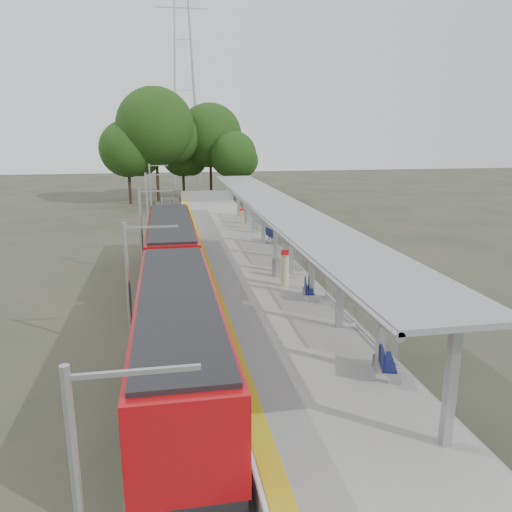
{
  "coord_description": "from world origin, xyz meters",
  "views": [
    {
      "loc": [
        -4.72,
        -12.11,
        8.74
      ],
      "look_at": [
        -0.12,
        13.21,
        2.3
      ],
      "focal_mm": 35.0,
      "sensor_mm": 36.0,
      "label": 1
    }
  ],
  "objects": [
    {
      "name": "ground",
      "position": [
        0.0,
        0.0,
        0.0
      ],
      "size": [
        200.0,
        200.0,
        0.0
      ],
      "primitive_type": "plane",
      "color": "#474438",
      "rests_on": "ground"
    },
    {
      "name": "trackbed",
      "position": [
        -4.5,
        20.0,
        0.12
      ],
      "size": [
        3.0,
        70.0,
        0.24
      ],
      "primitive_type": "cube",
      "color": "#59544C",
      "rests_on": "ground"
    },
    {
      "name": "platform",
      "position": [
        0.0,
        20.0,
        0.5
      ],
      "size": [
        6.0,
        50.0,
        1.0
      ],
      "primitive_type": "cube",
      "color": "gray",
      "rests_on": "ground"
    },
    {
      "name": "tactile_strip",
      "position": [
        -2.55,
        20.0,
        1.01
      ],
      "size": [
        0.6,
        50.0,
        0.02
      ],
      "primitive_type": "cube",
      "color": "gold",
      "rests_on": "platform"
    },
    {
      "name": "end_fence",
      "position": [
        0.0,
        44.95,
        1.6
      ],
      "size": [
        6.0,
        0.1,
        1.2
      ],
      "primitive_type": "cube",
      "color": "#9EA0A5",
      "rests_on": "platform"
    },
    {
      "name": "train",
      "position": [
        -4.5,
        10.7,
        2.05
      ],
      "size": [
        2.74,
        27.6,
        3.62
      ],
      "color": "black",
      "rests_on": "ground"
    },
    {
      "name": "canopy",
      "position": [
        1.61,
        16.19,
        4.2
      ],
      "size": [
        3.27,
        38.0,
        3.66
      ],
      "color": "#9EA0A5",
      "rests_on": "platform"
    },
    {
      "name": "pylon",
      "position": [
        -1.0,
        73.0,
        19.0
      ],
      "size": [
        8.0,
        4.0,
        38.0
      ],
      "primitive_type": null,
      "color": "#9EA0A5",
      "rests_on": "ground"
    },
    {
      "name": "tree_cluster",
      "position": [
        -2.95,
        52.99,
        7.97
      ],
      "size": [
        19.33,
        12.95,
        14.04
      ],
      "color": "#382316",
      "rests_on": "ground"
    },
    {
      "name": "catenary_masts",
      "position": [
        -6.22,
        19.0,
        2.91
      ],
      "size": [
        2.08,
        48.16,
        5.4
      ],
      "color": "#9EA0A5",
      "rests_on": "ground"
    },
    {
      "name": "bench_near",
      "position": [
        2.04,
        1.78,
        1.56
      ],
      "size": [
        0.93,
        1.61,
        1.06
      ],
      "rotation": [
        0.0,
        0.0,
        -0.31
      ],
      "color": "#0F164D",
      "rests_on": "platform"
    },
    {
      "name": "bench_mid",
      "position": [
        1.73,
        9.66,
        1.48
      ],
      "size": [
        0.69,
        1.39,
        0.91
      ],
      "rotation": [
        0.0,
        0.0,
        -0.22
      ],
      "color": "#0F164D",
      "rests_on": "platform"
    },
    {
      "name": "bench_far",
      "position": [
        2.61,
        22.2,
        1.52
      ],
      "size": [
        0.69,
        1.5,
        0.99
      ],
      "rotation": [
        0.0,
        0.0,
        0.18
      ],
      "color": "#0F164D",
      "rests_on": "platform"
    },
    {
      "name": "info_pillar_near",
      "position": [
        1.11,
        11.78,
        1.83
      ],
      "size": [
        0.43,
        0.43,
        1.92
      ],
      "rotation": [
        0.0,
        0.0,
        -0.25
      ],
      "color": "beige",
      "rests_on": "platform"
    },
    {
      "name": "info_pillar_far",
      "position": [
        1.39,
        28.09,
        1.7
      ],
      "size": [
        0.36,
        0.36,
        1.61
      ],
      "rotation": [
        0.0,
        0.0,
        -0.03
      ],
      "color": "beige",
      "rests_on": "platform"
    },
    {
      "name": "litter_bin",
      "position": [
        1.09,
        13.63,
        1.5
      ],
      "size": [
        0.6,
        0.6,
        1.0
      ],
      "primitive_type": "cylinder",
      "rotation": [
        0.0,
        0.0,
        -0.26
      ],
      "color": "#9EA0A5",
      "rests_on": "platform"
    }
  ]
}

